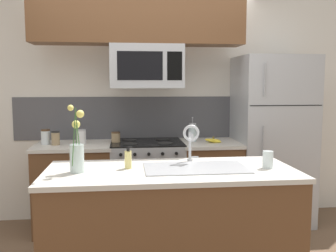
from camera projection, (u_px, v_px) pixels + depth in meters
rear_partition at (171, 104)px, 4.35m from camera, size 5.20×0.10×2.60m
splash_band at (145, 118)px, 4.28m from camera, size 2.91×0.01×0.48m
back_counter_left at (75, 187)px, 3.95m from camera, size 0.80×0.65×0.91m
back_counter_right at (209, 182)px, 4.11m from camera, size 0.64×0.65×0.91m
stove_range at (147, 184)px, 4.03m from camera, size 0.76×0.64×0.93m
microwave at (146, 67)px, 3.87m from camera, size 0.74×0.40×0.44m
upper_cabinet_band at (139, 15)px, 3.78m from camera, size 2.14×0.34×0.60m
refrigerator at (271, 140)px, 4.16m from camera, size 0.79×0.74×1.83m
storage_jar_tall at (46, 137)px, 3.87m from camera, size 0.09×0.09×0.16m
storage_jar_medium at (56, 138)px, 3.85m from camera, size 0.08×0.08×0.14m
storage_jar_short at (81, 137)px, 3.92m from camera, size 0.10×0.10×0.15m
storage_jar_squat at (116, 138)px, 3.96m from camera, size 0.09×0.09×0.12m
banana_bunch at (214, 141)px, 4.00m from camera, size 0.19×0.13×0.08m
french_press at (192, 132)px, 4.09m from camera, size 0.09×0.09×0.27m
island_counter at (171, 228)px, 2.81m from camera, size 1.84×0.80×0.91m
kitchen_sink at (196, 177)px, 2.79m from camera, size 0.76×0.42×0.16m
sink_faucet at (191, 138)px, 2.97m from camera, size 0.14×0.14×0.31m
dish_soap_bottle at (128, 159)px, 2.77m from camera, size 0.06×0.05×0.16m
drinking_glass at (268, 160)px, 2.79m from camera, size 0.08×0.08×0.13m
flower_vase at (77, 154)px, 2.64m from camera, size 0.11×0.19×0.49m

